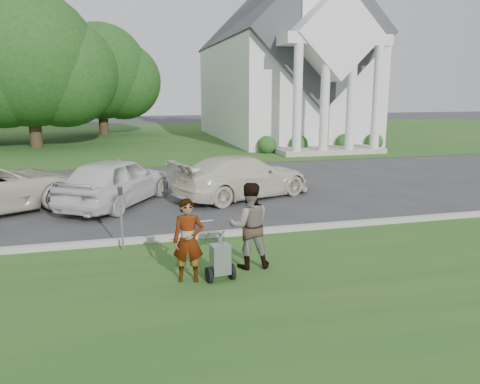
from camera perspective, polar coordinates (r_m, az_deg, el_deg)
name	(u,v)px	position (r m, az deg, el deg)	size (l,w,h in m)	color
ground	(249,242)	(11.32, 1.12, -6.10)	(120.00, 120.00, 0.00)	#333335
grass_strip	(294,293)	(8.67, 6.64, -12.08)	(80.00, 7.00, 0.01)	#24541C
church_lawn	(156,137)	(37.62, -10.18, 6.62)	(80.00, 30.00, 0.01)	#24541C
curb	(243,232)	(11.81, 0.40, -4.95)	(80.00, 0.18, 0.15)	#9E9E93
church	(282,57)	(35.60, 5.17, 16.02)	(9.19, 19.00, 24.10)	white
tree_left	(29,65)	(32.76, -24.31, 13.90)	(10.63, 8.40, 9.71)	#332316
tree_back	(101,76)	(40.36, -16.64, 13.39)	(9.61, 7.60, 8.89)	#332316
striping_cart	(220,260)	(8.97, -2.44, -8.29)	(0.57, 1.10, 0.98)	black
person_left	(188,241)	(8.87, -6.33, -6.00)	(0.58, 0.38, 1.59)	#999999
person_right	(249,226)	(9.48, 1.12, -4.18)	(0.86, 0.67, 1.77)	#999999
parking_meter_near	(121,210)	(10.75, -14.29, -2.18)	(0.11, 0.10, 1.52)	#999CA2
car_b	(116,181)	(15.24, -14.89, 1.30)	(1.84, 4.57, 1.56)	silver
car_c	(243,177)	(15.85, 0.34, 1.88)	(2.00, 4.92, 1.43)	beige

